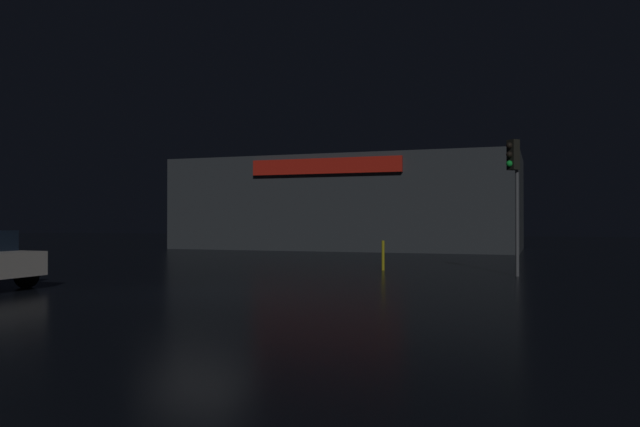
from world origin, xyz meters
The scene contains 4 objects.
ground_plane centered at (0.00, 0.00, 0.00)m, with size 120.00×120.00×0.00m, color black.
store_building centered at (-3.67, 24.68, 2.81)m, with size 20.98×9.19×5.61m.
traffic_signal_opposite centered at (7.04, 7.34, 3.26)m, with size 0.42×0.42×4.32m.
bollard_kerb_a centered at (2.55, 8.33, 0.53)m, with size 0.11×0.11×1.06m, color gold.
Camera 1 is at (7.81, -13.27, 1.76)m, focal length 34.98 mm.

